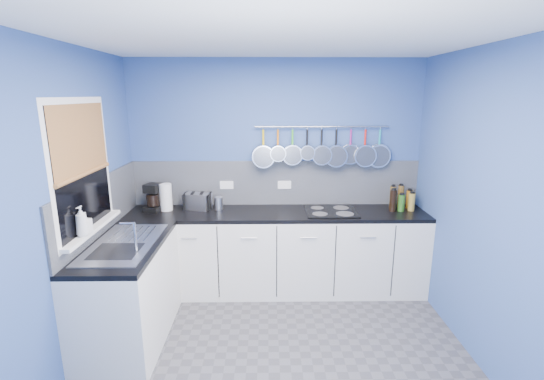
{
  "coord_description": "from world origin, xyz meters",
  "views": [
    {
      "loc": [
        -0.1,
        -2.77,
        2.12
      ],
      "look_at": [
        -0.05,
        0.75,
        1.25
      ],
      "focal_mm": 25.59,
      "sensor_mm": 36.0,
      "label": 1
    }
  ],
  "objects_px": {
    "soap_bottle_a": "(81,221)",
    "paper_towel": "(166,197)",
    "hob": "(331,211)",
    "soap_bottle_b": "(85,223)",
    "toaster": "(198,201)",
    "coffee_maker": "(153,198)",
    "canister": "(218,203)"
  },
  "relations": [
    {
      "from": "soap_bottle_a",
      "to": "paper_towel",
      "type": "height_order",
      "value": "soap_bottle_a"
    },
    {
      "from": "paper_towel",
      "to": "canister",
      "type": "relative_size",
      "value": 2.14
    },
    {
      "from": "soap_bottle_b",
      "to": "toaster",
      "type": "xyz_separation_m",
      "value": [
        0.68,
        1.16,
        -0.15
      ]
    },
    {
      "from": "soap_bottle_b",
      "to": "coffee_maker",
      "type": "xyz_separation_m",
      "value": [
        0.21,
        1.1,
        -0.09
      ]
    },
    {
      "from": "soap_bottle_b",
      "to": "paper_towel",
      "type": "bearing_deg",
      "value": 72.94
    },
    {
      "from": "toaster",
      "to": "soap_bottle_b",
      "type": "bearing_deg",
      "value": -102.59
    },
    {
      "from": "paper_towel",
      "to": "hob",
      "type": "distance_m",
      "value": 1.78
    },
    {
      "from": "soap_bottle_a",
      "to": "toaster",
      "type": "distance_m",
      "value": 1.41
    },
    {
      "from": "soap_bottle_a",
      "to": "hob",
      "type": "relative_size",
      "value": 0.44
    },
    {
      "from": "soap_bottle_b",
      "to": "hob",
      "type": "distance_m",
      "value": 2.37
    },
    {
      "from": "soap_bottle_b",
      "to": "toaster",
      "type": "height_order",
      "value": "soap_bottle_b"
    },
    {
      "from": "paper_towel",
      "to": "canister",
      "type": "distance_m",
      "value": 0.57
    },
    {
      "from": "soap_bottle_a",
      "to": "soap_bottle_b",
      "type": "height_order",
      "value": "soap_bottle_a"
    },
    {
      "from": "soap_bottle_a",
      "to": "coffee_maker",
      "type": "xyz_separation_m",
      "value": [
        0.21,
        1.16,
        -0.12
      ]
    },
    {
      "from": "paper_towel",
      "to": "toaster",
      "type": "xyz_separation_m",
      "value": [
        0.33,
        0.04,
        -0.06
      ]
    },
    {
      "from": "soap_bottle_a",
      "to": "coffee_maker",
      "type": "bearing_deg",
      "value": 79.56
    },
    {
      "from": "soap_bottle_a",
      "to": "hob",
      "type": "bearing_deg",
      "value": 27.32
    },
    {
      "from": "soap_bottle_a",
      "to": "soap_bottle_b",
      "type": "relative_size",
      "value": 1.39
    },
    {
      "from": "hob",
      "to": "soap_bottle_a",
      "type": "bearing_deg",
      "value": -152.68
    },
    {
      "from": "toaster",
      "to": "canister",
      "type": "relative_size",
      "value": 2.01
    },
    {
      "from": "coffee_maker",
      "to": "canister",
      "type": "bearing_deg",
      "value": 20.98
    },
    {
      "from": "soap_bottle_b",
      "to": "canister",
      "type": "xyz_separation_m",
      "value": [
        0.9,
        1.15,
        -0.17
      ]
    },
    {
      "from": "soap_bottle_a",
      "to": "coffee_maker",
      "type": "relative_size",
      "value": 0.82
    },
    {
      "from": "soap_bottle_b",
      "to": "coffee_maker",
      "type": "distance_m",
      "value": 1.12
    },
    {
      "from": "soap_bottle_b",
      "to": "hob",
      "type": "height_order",
      "value": "soap_bottle_b"
    },
    {
      "from": "coffee_maker",
      "to": "hob",
      "type": "distance_m",
      "value": 1.91
    },
    {
      "from": "paper_towel",
      "to": "hob",
      "type": "bearing_deg",
      "value": -2.81
    },
    {
      "from": "coffee_maker",
      "to": "soap_bottle_a",
      "type": "bearing_deg",
      "value": -83.54
    },
    {
      "from": "soap_bottle_a",
      "to": "canister",
      "type": "bearing_deg",
      "value": 53.16
    },
    {
      "from": "coffee_maker",
      "to": "canister",
      "type": "height_order",
      "value": "coffee_maker"
    },
    {
      "from": "coffee_maker",
      "to": "canister",
      "type": "relative_size",
      "value": 2.14
    },
    {
      "from": "paper_towel",
      "to": "coffee_maker",
      "type": "distance_m",
      "value": 0.13
    }
  ]
}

